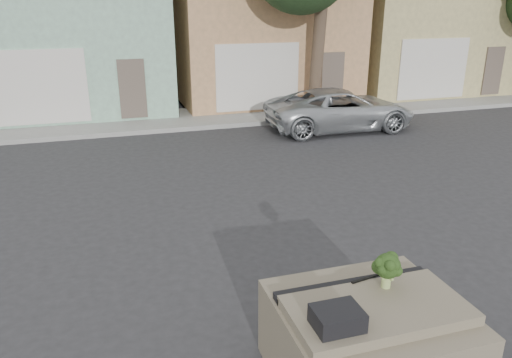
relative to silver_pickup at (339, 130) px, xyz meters
name	(u,v)px	position (x,y,z in m)	size (l,w,h in m)	color
ground_plane	(277,259)	(-4.97, -7.72, 0.00)	(120.00, 120.00, 0.00)	#303033
sidewalk	(179,119)	(-4.97, 2.78, 0.07)	(40.00, 3.00, 0.15)	gray
townhouse_mint	(67,9)	(-8.47, 6.78, 3.77)	(7.20, 8.20, 7.55)	#8EBA9F
townhouse_tan	(253,8)	(-0.97, 6.78, 3.77)	(7.20, 8.20, 7.55)	tan
townhouse_beige	(405,7)	(6.53, 6.78, 3.77)	(7.20, 8.20, 7.55)	tan
silver_pickup	(339,130)	(0.00, 0.00, 0.00)	(2.28, 4.95, 1.37)	#B8BDC0
car_dashboard	(367,340)	(-4.97, -10.72, 0.56)	(2.00, 1.80, 1.12)	#746A55
instrument_hump	(337,318)	(-5.55, -11.07, 1.22)	(0.48, 0.38, 0.20)	black
wiper_arm	(376,275)	(-4.69, -10.34, 1.13)	(0.70, 0.03, 0.02)	black
broccoli	(387,270)	(-4.70, -10.58, 1.33)	(0.35, 0.35, 0.42)	#1E3412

